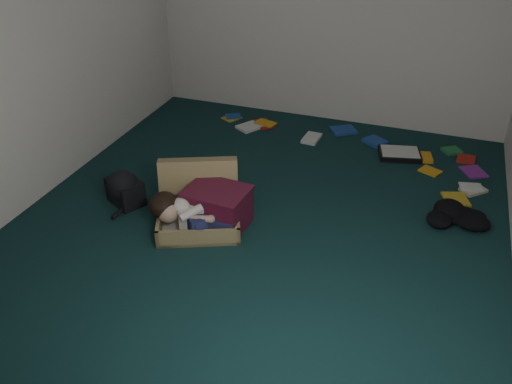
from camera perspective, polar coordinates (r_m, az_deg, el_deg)
The scene contains 11 objects.
floor at distance 4.65m, azimuth 0.62°, elevation -2.76°, with size 4.50×4.50×0.00m, color #102C2D.
wall_back at distance 6.15m, azimuth 7.99°, elevation 18.90°, with size 4.50×4.50×0.00m, color white.
wall_front at distance 2.28m, azimuth -18.17°, elevation -5.71°, with size 4.50×4.50×0.00m, color white.
wall_left at distance 5.05m, azimuth -22.00°, elevation 14.19°, with size 4.50×4.50×0.00m, color white.
suitcase at distance 4.56m, azimuth -6.04°, elevation -1.48°, with size 0.87×0.86×0.49m.
person at distance 4.40m, azimuth -6.72°, elevation -2.24°, with size 0.74×0.40×0.30m.
maroon_bin at distance 4.48m, azimuth -4.08°, elevation -1.63°, with size 0.53×0.44×0.34m.
backpack at distance 4.93m, azimuth -13.59°, elevation 0.14°, with size 0.41×0.33×0.25m, color black, non-canonical shape.
clothing_pile at distance 4.84m, azimuth 20.39°, elevation -2.53°, with size 0.41×0.33×0.13m, color black, non-canonical shape.
paper_tray at distance 5.81m, azimuth 14.90°, elevation 3.92°, with size 0.48×0.40×0.06m.
book_scatter at distance 5.78m, azimuth 12.91°, elevation 3.86°, with size 2.97×1.69×0.02m.
Camera 1 is at (1.25, -3.63, 2.62)m, focal length 38.00 mm.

